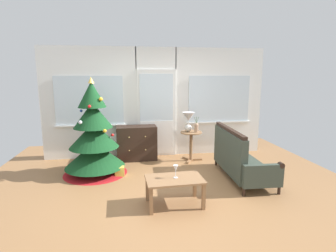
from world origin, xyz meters
TOP-DOWN VIEW (x-y plane):
  - ground_plane at (0.00, 0.00)m, footprint 6.76×6.76m
  - back_wall_with_door at (0.00, 2.08)m, footprint 5.20×0.14m
  - christmas_tree at (-1.33, 1.00)m, footprint 1.24×1.24m
  - dresser_cabinet at (-0.49, 1.79)m, footprint 0.92×0.47m
  - settee_sofa at (1.35, 0.35)m, footprint 0.77×1.67m
  - side_table at (0.72, 1.51)m, footprint 0.50×0.48m
  - table_lamp at (0.66, 1.55)m, footprint 0.28×0.28m
  - flower_vase at (0.82, 1.45)m, footprint 0.11×0.10m
  - coffee_table at (-0.01, -0.53)m, footprint 0.86×0.56m
  - wine_glass at (0.01, -0.51)m, footprint 0.08×0.08m
  - gift_box at (-0.86, 0.80)m, footprint 0.18×0.16m

SIDE VIEW (x-z plane):
  - ground_plane at x=0.00m, z-range 0.00..0.00m
  - gift_box at x=-0.86m, z-range 0.00..0.18m
  - coffee_table at x=-0.01m, z-range 0.15..0.57m
  - settee_sofa at x=1.35m, z-range -0.10..0.86m
  - dresser_cabinet at x=-0.49m, z-range 0.00..0.78m
  - side_table at x=0.72m, z-range 0.14..0.81m
  - wine_glass at x=0.01m, z-range 0.46..0.66m
  - christmas_tree at x=-1.33m, z-range -0.26..1.63m
  - flower_vase at x=0.82m, z-range 0.61..0.96m
  - table_lamp at x=0.66m, z-range 0.73..1.17m
  - back_wall_with_door at x=0.00m, z-range 0.00..2.55m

